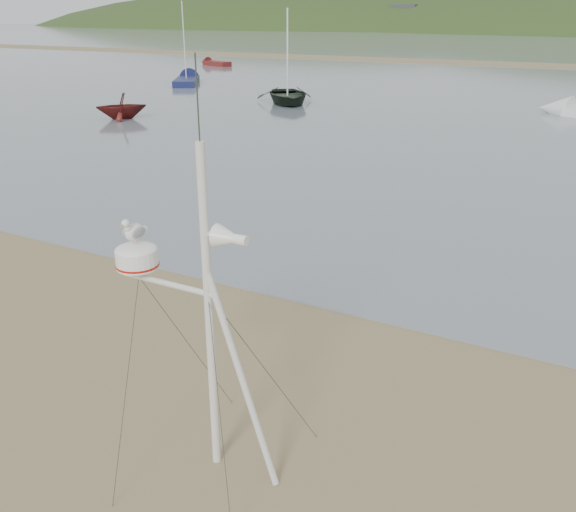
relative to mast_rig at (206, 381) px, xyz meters
The scene contains 7 objects.
ground 2.28m from the mast_rig, 156.05° to the left, with size 560.00×560.00×0.00m, color olive.
sandbar 70.80m from the mast_rig, 91.41° to the left, with size 560.00×7.00×0.07m, color olive.
mast_rig is the anchor object (origin of this frame).
boat_dark 34.09m from the mast_rig, 116.96° to the left, with size 3.67×1.06×5.14m, color black.
boat_red 29.13m from the mast_rig, 135.06° to the left, with size 2.32×1.42×2.69m, color #591614.
sailboat_blue_near 47.87m from the mast_rig, 127.59° to the left, with size 5.17×6.90×7.01m.
dinghy_red_far 65.90m from the mast_rig, 125.31° to the left, with size 5.19×2.90×1.23m.
Camera 1 is at (5.77, -5.99, 5.55)m, focal length 38.00 mm.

